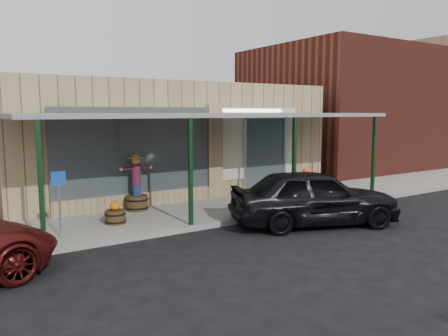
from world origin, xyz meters
TOP-DOWN VIEW (x-y plane):
  - ground at (0.00, 0.00)m, footprint 120.00×120.00m
  - sidewalk at (0.00, 3.60)m, footprint 40.00×3.20m
  - storefront at (-0.00, 8.16)m, footprint 12.00×6.25m
  - awning at (0.00, 3.56)m, footprint 12.00×3.00m
  - block_buildings_near at (2.01, 9.20)m, footprint 61.00×8.00m
  - barrel_scarecrow at (-2.36, 4.63)m, footprint 1.06×0.82m
  - barrel_pumpkin at (-3.46, 3.37)m, footprint 0.55×0.55m
  - handicap_sign at (-5.00, 2.79)m, footprint 0.33×0.04m
  - parked_sedan at (1.37, 0.81)m, footprint 5.02×3.39m

SIDE VIEW (x-z plane):
  - ground at x=0.00m, z-range 0.00..0.00m
  - sidewalk at x=0.00m, z-range 0.00..0.15m
  - barrel_pumpkin at x=-3.46m, z-range 0.06..0.70m
  - barrel_scarecrow at x=-2.36m, z-range -0.14..1.62m
  - parked_sedan at x=1.37m, z-range 0.00..1.59m
  - handicap_sign at x=-5.00m, z-range 0.38..1.98m
  - storefront at x=0.00m, z-range -0.01..4.19m
  - awning at x=0.00m, z-range 1.49..4.53m
  - block_buildings_near at x=2.01m, z-range -0.23..7.77m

